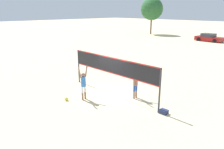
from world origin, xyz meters
TOP-DOWN VIEW (x-y plane):
  - ground_plane at (0.00, 0.00)m, footprint 200.00×200.00m
  - volleyball_net at (0.00, 0.00)m, footprint 7.14×0.09m
  - player_spiker at (-0.61, -1.76)m, footprint 0.28×0.70m
  - player_blocker at (1.40, 0.61)m, footprint 0.28×0.69m
  - volleyball at (-1.20, -2.62)m, footprint 0.21×0.21m
  - gear_bag at (3.79, 0.08)m, footprint 0.41×0.35m
  - parked_car_near at (-6.04, 28.87)m, footprint 4.61×2.26m
  - tree_left_cluster at (-19.93, 31.21)m, footprint 4.73×4.73m

SIDE VIEW (x-z plane):
  - ground_plane at x=0.00m, z-range 0.00..0.00m
  - volleyball at x=-1.20m, z-range 0.00..0.21m
  - gear_bag at x=3.79m, z-range 0.00..0.22m
  - parked_car_near at x=-6.04m, z-range -0.07..1.28m
  - player_blocker at x=1.40m, z-range 0.05..2.06m
  - player_spiker at x=-0.61m, z-range 0.05..2.12m
  - volleyball_net at x=0.00m, z-range 0.56..2.99m
  - tree_left_cluster at x=-19.93m, z-range 1.49..9.21m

